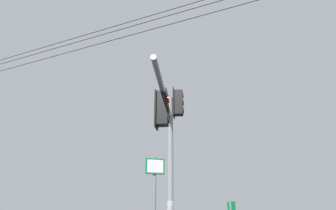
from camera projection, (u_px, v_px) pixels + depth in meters
signal_mast_assembly at (168, 134)px, 9.58m from camera, size 3.09×3.54×6.30m
overhead_wire_span at (144, 24)px, 12.52m from camera, size 24.53×9.38×1.07m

